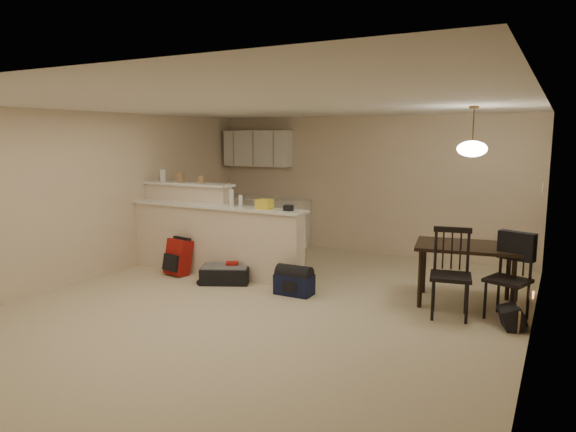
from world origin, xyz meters
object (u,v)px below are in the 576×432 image
Objects in this scene: dining_chair_near at (451,274)px; red_backpack at (178,257)px; suitcase at (225,275)px; black_daypack at (511,318)px; pendant_lamp at (472,148)px; dining_chair_far at (508,278)px; navy_duffel at (294,284)px; dining_table at (466,252)px.

dining_chair_near is 4.11m from red_backpack.
black_daypack is at bearing -26.49° from suitcase.
black_daypack is (0.62, -0.67, -1.86)m from pendant_lamp.
suitcase is at bearing -168.63° from pendant_lamp.
dining_chair_far is at bearing 11.14° from dining_chair_near.
dining_chair_far is 0.49m from black_daypack.
dining_table is at bearing 17.48° from navy_duffel.
suitcase is 3.89m from black_daypack.
black_daypack is (0.69, -0.06, -0.40)m from dining_chair_near.
pendant_lamp is 1.12× the size of red_backpack.
dining_table is 2.66× the size of navy_duffel.
dining_chair_far is (0.60, 0.24, -0.03)m from dining_chair_near.
pendant_lamp is 1.62m from dining_chair_far.
navy_duffel is at bearing -161.76° from pendant_lamp.
pendant_lamp is at bearing 170.15° from dining_table.
suitcase is at bearing 8.11° from red_backpack.
dining_table is 2.28m from navy_duffel.
pendant_lamp is 0.62× the size of dining_chair_far.
navy_duffel is (2.07, -0.05, -0.14)m from red_backpack.
navy_duffel is (1.17, -0.04, 0.02)m from suitcase.
dining_chair_far reaches higher than red_backpack.
dining_table is 1.31m from pendant_lamp.
navy_duffel reaches higher than black_daypack.
red_backpack is at bearing 71.53° from black_daypack.
black_daypack is at bearing -57.37° from dining_table.
dining_table reaches higher than navy_duffel.
black_daypack is at bearing 8.80° from red_backpack.
pendant_lamp is at bearing 72.72° from dining_chair_near.
suitcase is at bearing 169.97° from dining_chair_near.
dining_chair_near is 2.08m from navy_duffel.
red_backpack is 4.79m from black_daypack.
dining_table is at bearing 24.42° from black_daypack.
dining_chair_near reaches higher than black_daypack.
navy_duffel is (-2.11, -0.69, -0.54)m from dining_table.
pendant_lamp reaches higher than navy_duffel.
red_backpack is at bearing -157.58° from dining_chair_far.
dining_table is at bearing 72.72° from dining_chair_near.
dining_chair_near is at bearing -25.43° from suitcase.
dining_chair_far is 1.44× the size of suitcase.
dining_chair_far is (0.53, -0.37, -0.18)m from dining_table.
dining_chair_far is at bearing -44.60° from dining_table.
dining_table is 4.24m from red_backpack.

